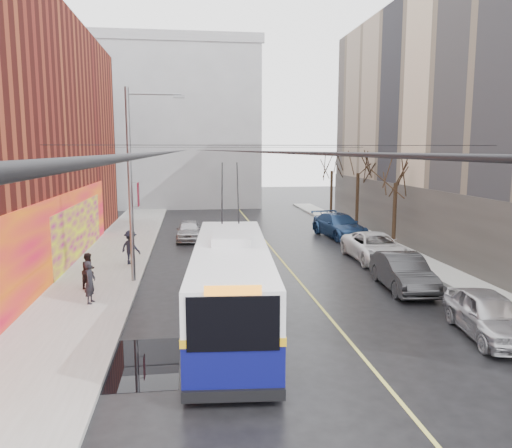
{
  "coord_description": "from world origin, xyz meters",
  "views": [
    {
      "loc": [
        -3.61,
        -13.33,
        6.22
      ],
      "look_at": [
        -0.77,
        7.92,
        3.03
      ],
      "focal_mm": 35.0,
      "sensor_mm": 36.0,
      "label": 1
    }
  ],
  "objects_px": {
    "streetlight_pole": "(134,180)",
    "tree_near": "(396,170)",
    "trolleybus": "(231,282)",
    "pedestrian_a": "(90,282)",
    "following_car": "(189,230)",
    "tree_far": "(332,162)",
    "parked_car_a": "(489,315)",
    "pedestrian_b": "(89,271)",
    "parked_car_d": "(339,226)",
    "tree_mid": "(358,163)",
    "parked_car_b": "(403,272)",
    "pedestrian_c": "(131,247)",
    "parked_car_c": "(375,247)"
  },
  "relations": [
    {
      "from": "tree_far",
      "to": "pedestrian_c",
      "type": "xyz_separation_m",
      "value": [
        -15.79,
        -16.53,
        -4.08
      ]
    },
    {
      "from": "trolleybus",
      "to": "parked_car_a",
      "type": "xyz_separation_m",
      "value": [
        8.46,
        -2.26,
        -0.81
      ]
    },
    {
      "from": "tree_mid",
      "to": "following_car",
      "type": "bearing_deg",
      "value": -171.6
    },
    {
      "from": "following_car",
      "to": "pedestrian_a",
      "type": "distance_m",
      "value": 14.99
    },
    {
      "from": "trolleybus",
      "to": "parked_car_d",
      "type": "bearing_deg",
      "value": 66.08
    },
    {
      "from": "pedestrian_b",
      "to": "streetlight_pole",
      "type": "bearing_deg",
      "value": -40.47
    },
    {
      "from": "parked_car_d",
      "to": "pedestrian_c",
      "type": "distance_m",
      "value": 15.69
    },
    {
      "from": "tree_mid",
      "to": "trolleybus",
      "type": "height_order",
      "value": "tree_mid"
    },
    {
      "from": "tree_far",
      "to": "parked_car_c",
      "type": "height_order",
      "value": "tree_far"
    },
    {
      "from": "tree_near",
      "to": "parked_car_b",
      "type": "relative_size",
      "value": 1.32
    },
    {
      "from": "parked_car_b",
      "to": "parked_car_c",
      "type": "distance_m",
      "value": 5.83
    },
    {
      "from": "tree_far",
      "to": "parked_car_b",
      "type": "xyz_separation_m",
      "value": [
        -3.2,
        -22.64,
        -4.34
      ]
    },
    {
      "from": "tree_mid",
      "to": "trolleybus",
      "type": "distance_m",
      "value": 22.54
    },
    {
      "from": "trolleybus",
      "to": "parked_car_d",
      "type": "xyz_separation_m",
      "value": [
        9.21,
        17.15,
        -0.73
      ]
    },
    {
      "from": "streetlight_pole",
      "to": "parked_car_b",
      "type": "height_order",
      "value": "streetlight_pole"
    },
    {
      "from": "following_car",
      "to": "pedestrian_b",
      "type": "bearing_deg",
      "value": -107.19
    },
    {
      "from": "trolleybus",
      "to": "pedestrian_a",
      "type": "relative_size",
      "value": 7.05
    },
    {
      "from": "tree_mid",
      "to": "following_car",
      "type": "relative_size",
      "value": 1.65
    },
    {
      "from": "tree_near",
      "to": "pedestrian_b",
      "type": "xyz_separation_m",
      "value": [
        -17.09,
        -7.09,
        -4.03
      ]
    },
    {
      "from": "tree_mid",
      "to": "trolleybus",
      "type": "relative_size",
      "value": 0.55
    },
    {
      "from": "streetlight_pole",
      "to": "tree_near",
      "type": "relative_size",
      "value": 1.41
    },
    {
      "from": "pedestrian_a",
      "to": "parked_car_d",
      "type": "bearing_deg",
      "value": -36.84
    },
    {
      "from": "parked_car_a",
      "to": "following_car",
      "type": "xyz_separation_m",
      "value": [
        -9.97,
        19.59,
        -0.07
      ]
    },
    {
      "from": "tree_near",
      "to": "parked_car_d",
      "type": "height_order",
      "value": "tree_near"
    },
    {
      "from": "parked_car_b",
      "to": "streetlight_pole",
      "type": "bearing_deg",
      "value": 171.71
    },
    {
      "from": "pedestrian_b",
      "to": "parked_car_d",
      "type": "bearing_deg",
      "value": -31.09
    },
    {
      "from": "following_car",
      "to": "pedestrian_a",
      "type": "height_order",
      "value": "pedestrian_a"
    },
    {
      "from": "parked_car_c",
      "to": "pedestrian_b",
      "type": "height_order",
      "value": "pedestrian_b"
    },
    {
      "from": "tree_mid",
      "to": "parked_car_c",
      "type": "xyz_separation_m",
      "value": [
        -2.28,
        -9.88,
        -4.47
      ]
    },
    {
      "from": "tree_near",
      "to": "following_car",
      "type": "bearing_deg",
      "value": 158.06
    },
    {
      "from": "tree_mid",
      "to": "parked_car_a",
      "type": "relative_size",
      "value": 1.49
    },
    {
      "from": "following_car",
      "to": "pedestrian_c",
      "type": "height_order",
      "value": "pedestrian_c"
    },
    {
      "from": "parked_car_b",
      "to": "parked_car_c",
      "type": "xyz_separation_m",
      "value": [
        0.92,
        5.76,
        -0.02
      ]
    },
    {
      "from": "tree_far",
      "to": "trolleybus",
      "type": "height_order",
      "value": "tree_far"
    },
    {
      "from": "parked_car_a",
      "to": "pedestrian_a",
      "type": "distance_m",
      "value": 14.78
    },
    {
      "from": "trolleybus",
      "to": "parked_car_d",
      "type": "relative_size",
      "value": 2.09
    },
    {
      "from": "pedestrian_c",
      "to": "streetlight_pole",
      "type": "bearing_deg",
      "value": 133.89
    },
    {
      "from": "parked_car_c",
      "to": "pedestrian_b",
      "type": "relative_size",
      "value": 3.55
    },
    {
      "from": "streetlight_pole",
      "to": "pedestrian_c",
      "type": "distance_m",
      "value": 5.17
    },
    {
      "from": "tree_mid",
      "to": "pedestrian_a",
      "type": "relative_size",
      "value": 3.91
    },
    {
      "from": "tree_far",
      "to": "pedestrian_b",
      "type": "bearing_deg",
      "value": -129.02
    },
    {
      "from": "parked_car_b",
      "to": "pedestrian_c",
      "type": "relative_size",
      "value": 2.66
    },
    {
      "from": "parked_car_b",
      "to": "tree_near",
      "type": "bearing_deg",
      "value": 73.86
    },
    {
      "from": "pedestrian_b",
      "to": "tree_far",
      "type": "bearing_deg",
      "value": -18.68
    },
    {
      "from": "parked_car_a",
      "to": "pedestrian_a",
      "type": "relative_size",
      "value": 2.62
    },
    {
      "from": "tree_near",
      "to": "parked_car_d",
      "type": "relative_size",
      "value": 1.11
    },
    {
      "from": "tree_near",
      "to": "trolleybus",
      "type": "distance_m",
      "value": 16.92
    },
    {
      "from": "following_car",
      "to": "tree_near",
      "type": "bearing_deg",
      "value": -19.43
    },
    {
      "from": "trolleybus",
      "to": "streetlight_pole",
      "type": "bearing_deg",
      "value": 126.67
    },
    {
      "from": "pedestrian_b",
      "to": "pedestrian_c",
      "type": "height_order",
      "value": "pedestrian_c"
    }
  ]
}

